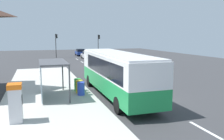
{
  "coord_description": "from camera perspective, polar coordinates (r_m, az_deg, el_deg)",
  "views": [
    {
      "loc": [
        -7.22,
        -14.46,
        4.43
      ],
      "look_at": [
        -1.0,
        4.19,
        1.5
      ],
      "focal_mm": 37.01,
      "sensor_mm": 36.0,
      "label": 1
    }
  ],
  "objects": [
    {
      "name": "bus_shelter",
      "position": [
        16.46,
        -15.44,
        0.02
      ],
      "size": [
        1.8,
        4.0,
        2.5
      ],
      "color": "#4C4C51",
      "rests_on": "sidewalk_platform"
    },
    {
      "name": "lane_stripe_seg_1",
      "position": [
        16.02,
        10.26,
        -7.7
      ],
      "size": [
        0.16,
        2.2,
        0.01
      ],
      "primitive_type": "cube",
      "color": "silver",
      "rests_on": "ground"
    },
    {
      "name": "recycling_bin_blue",
      "position": [
        16.82,
        -7.65,
        -4.57
      ],
      "size": [
        0.52,
        0.52,
        0.95
      ],
      "primitive_type": "cylinder",
      "color": "blue",
      "rests_on": "sidewalk_platform"
    },
    {
      "name": "lane_stripe_seg_7",
      "position": [
        44.32,
        -8.66,
        2.66
      ],
      "size": [
        0.16,
        2.2,
        0.01
      ],
      "primitive_type": "cube",
      "color": "silver",
      "rests_on": "ground"
    },
    {
      "name": "lane_stripe_seg_3",
      "position": [
        25.02,
        -0.77,
        -1.71
      ],
      "size": [
        0.16,
        2.2,
        0.01
      ],
      "primitive_type": "cube",
      "color": "silver",
      "rests_on": "ground"
    },
    {
      "name": "ground_plane",
      "position": [
        29.7,
        -4.17,
        -0.16
      ],
      "size": [
        56.0,
        92.0,
        0.04
      ],
      "primitive_type": "cube",
      "color": "#38383A"
    },
    {
      "name": "lane_stripe_seg_2",
      "position": [
        20.4,
        3.51,
        -4.06
      ],
      "size": [
        0.16,
        2.2,
        0.01
      ],
      "primitive_type": "cube",
      "color": "silver",
      "rests_on": "ground"
    },
    {
      "name": "lane_stripe_seg_0",
      "position": [
        12.12,
        21.98,
        -13.58
      ],
      "size": [
        0.16,
        2.2,
        0.01
      ],
      "primitive_type": "cube",
      "color": "silver",
      "rests_on": "ground"
    },
    {
      "name": "sedan_far",
      "position": [
        44.38,
        -6.01,
        3.74
      ],
      "size": [
        1.91,
        4.44,
        1.52
      ],
      "color": "#B7B7BC",
      "rests_on": "ground"
    },
    {
      "name": "lane_stripe_seg_4",
      "position": [
        29.75,
        -3.7,
        -0.09
      ],
      "size": [
        0.16,
        2.2,
        0.01
      ],
      "primitive_type": "cube",
      "color": "silver",
      "rests_on": "ground"
    },
    {
      "name": "sidewalk_platform",
      "position": [
        17.04,
        -15.17,
        -6.58
      ],
      "size": [
        6.2,
        30.0,
        0.18
      ],
      "primitive_type": "cube",
      "color": "beige",
      "rests_on": "ground"
    },
    {
      "name": "lane_stripe_seg_6",
      "position": [
        39.43,
        -7.41,
        1.97
      ],
      "size": [
        0.16,
        2.2,
        0.01
      ],
      "primitive_type": "cube",
      "color": "silver",
      "rests_on": "ground"
    },
    {
      "name": "traffic_light_far_side",
      "position": [
        47.98,
        -13.61,
        6.79
      ],
      "size": [
        0.49,
        0.28,
        4.81
      ],
      "color": "#2D2D2D",
      "rests_on": "ground"
    },
    {
      "name": "bus",
      "position": [
        16.81,
        0.91,
        -0.38
      ],
      "size": [
        2.6,
        11.03,
        3.21
      ],
      "color": "#1E8C47",
      "rests_on": "ground"
    },
    {
      "name": "traffic_light_near_side",
      "position": [
        48.69,
        -3.32,
        6.93
      ],
      "size": [
        0.49,
        0.28,
        4.67
      ],
      "color": "#2D2D2D",
      "rests_on": "ground"
    },
    {
      "name": "sedan_near",
      "position": [
        51.99,
        -7.88,
        4.39
      ],
      "size": [
        1.95,
        4.45,
        1.52
      ],
      "color": "navy",
      "rests_on": "ground"
    },
    {
      "name": "recycling_bin_green",
      "position": [
        18.17,
        -8.49,
        -3.61
      ],
      "size": [
        0.52,
        0.52,
        0.95
      ],
      "primitive_type": "cylinder",
      "color": "green",
      "rests_on": "sidewalk_platform"
    },
    {
      "name": "lane_stripe_seg_5",
      "position": [
        34.57,
        -5.82,
        1.09
      ],
      "size": [
        0.16,
        2.2,
        0.01
      ],
      "primitive_type": "cube",
      "color": "silver",
      "rests_on": "ground"
    },
    {
      "name": "recycling_bin_yellow",
      "position": [
        17.49,
        -8.08,
        -4.07
      ],
      "size": [
        0.52,
        0.52,
        0.95
      ],
      "primitive_type": "cylinder",
      "color": "yellow",
      "rests_on": "sidewalk_platform"
    },
    {
      "name": "ticket_machine",
      "position": [
        12.41,
        -22.72,
        -7.44
      ],
      "size": [
        0.66,
        0.76,
        1.94
      ],
      "color": "silver",
      "rests_on": "sidewalk_platform"
    },
    {
      "name": "white_van",
      "position": [
        35.33,
        -2.92,
        3.46
      ],
      "size": [
        2.1,
        5.23,
        2.3
      ],
      "color": "silver",
      "rests_on": "ground"
    }
  ]
}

